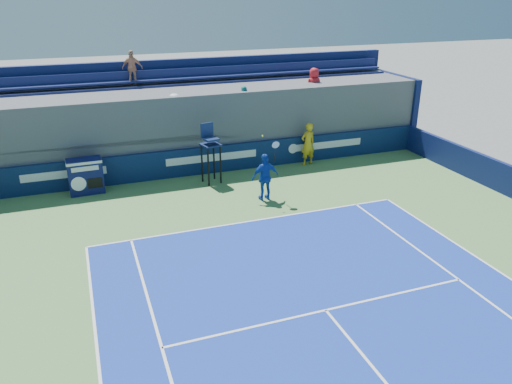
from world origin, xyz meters
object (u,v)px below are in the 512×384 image
object	(u,v)px
match_clock	(85,175)
tennis_player	(265,177)
ball_person	(308,144)
umpire_chair	(210,147)

from	to	relation	value
match_clock	tennis_player	world-z (taller)	tennis_player
ball_person	tennis_player	xyz separation A→B (m)	(-3.26, -3.14, -0.06)
umpire_chair	tennis_player	xyz separation A→B (m)	(1.44, -2.47, -0.61)
ball_person	umpire_chair	distance (m)	4.78
match_clock	tennis_player	distance (m)	7.02
ball_person	match_clock	world-z (taller)	ball_person
tennis_player	ball_person	bearing A→B (deg)	43.89
ball_person	tennis_player	size ratio (longest dim) A/B	0.75
ball_person	tennis_player	distance (m)	4.53
umpire_chair	tennis_player	bearing A→B (deg)	-59.83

